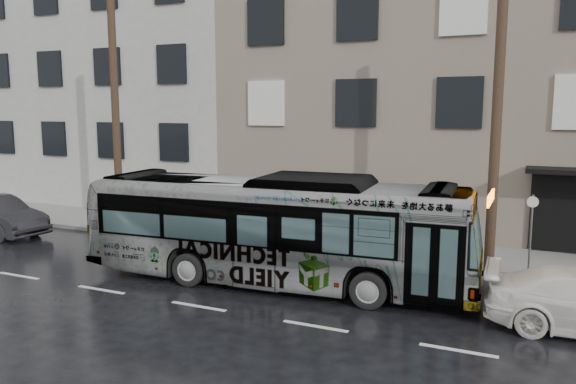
% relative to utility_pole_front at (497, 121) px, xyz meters
% --- Properties ---
extents(ground, '(120.00, 120.00, 0.00)m').
position_rel_utility_pole_front_xyz_m(ground, '(-6.50, -3.30, -4.65)').
color(ground, black).
rests_on(ground, ground).
extents(sidewalk, '(90.00, 3.60, 0.15)m').
position_rel_utility_pole_front_xyz_m(sidewalk, '(-6.50, 1.60, -4.58)').
color(sidewalk, gray).
rests_on(sidewalk, ground).
extents(building_taupe, '(20.00, 12.00, 11.00)m').
position_rel_utility_pole_front_xyz_m(building_taupe, '(-1.50, 9.40, 0.85)').
color(building_taupe, '#776B5B').
rests_on(building_taupe, ground).
extents(building_grey, '(26.00, 15.00, 16.00)m').
position_rel_utility_pole_front_xyz_m(building_grey, '(-24.50, 10.90, 3.35)').
color(building_grey, '#BAB8B0').
rests_on(building_grey, ground).
extents(utility_pole_front, '(0.30, 0.30, 9.00)m').
position_rel_utility_pole_front_xyz_m(utility_pole_front, '(0.00, 0.00, 0.00)').
color(utility_pole_front, '#402F20').
rests_on(utility_pole_front, sidewalk).
extents(utility_pole_rear, '(0.30, 0.30, 9.00)m').
position_rel_utility_pole_front_xyz_m(utility_pole_rear, '(-14.00, 0.00, 0.00)').
color(utility_pole_rear, '#402F20').
rests_on(utility_pole_rear, sidewalk).
extents(sign_post, '(0.06, 0.06, 2.40)m').
position_rel_utility_pole_front_xyz_m(sign_post, '(1.10, 0.00, -3.30)').
color(sign_post, slate).
rests_on(sign_post, sidewalk).
extents(bus, '(11.44, 3.34, 3.15)m').
position_rel_utility_pole_front_xyz_m(bus, '(-5.56, -3.20, -3.08)').
color(bus, '#B2B2B2').
rests_on(bus, ground).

